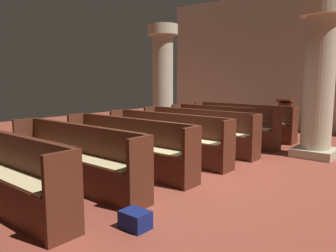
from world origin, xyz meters
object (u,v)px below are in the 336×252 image
Objects in this scene: pillar_aisle_side at (319,78)px; pew_row_0 at (242,120)px; pew_row_2 at (197,129)px; kneeler_box_navy at (135,220)px; pillar_far_side at (163,78)px; pew_row_3 at (166,135)px; pew_row_5 at (74,154)px; pew_row_6 at (1,169)px; pew_row_4 at (127,144)px; pew_row_1 at (222,124)px; lectern at (284,119)px.

pew_row_0 is at bearing 154.88° from pillar_aisle_side.
kneeler_box_navy is at bearing -64.67° from pew_row_2.
pew_row_0 is 0.92× the size of pillar_far_side.
pew_row_3 and pew_row_5 have the same top height.
pew_row_6 is (0.00, -3.37, 0.00)m from pew_row_3.
pew_row_3 is 2.25m from pew_row_5.
pew_row_3 is 3.37m from pew_row_6.
pew_row_4 is at bearing -90.00° from pew_row_2.
pew_row_1 is 2.56m from pillar_far_side.
pew_row_0 is at bearing 20.81° from pillar_far_side.
pillar_aisle_side is (2.30, 1.17, 1.19)m from pew_row_2.
pew_row_0 and pew_row_4 have the same top height.
pillar_far_side reaches higher than lectern.
pew_row_5 is 0.92× the size of pillar_far_side.
pew_row_2 is at bearing 90.00° from pew_row_6.
pew_row_3 is 1.00× the size of pew_row_5.
kneeler_box_navy is at bearing -56.18° from pew_row_3.
pew_row_3 is at bearing 123.82° from kneeler_box_navy.
pew_row_4 is 1.00× the size of pew_row_5.
pew_row_3 is at bearing 90.00° from pew_row_4.
pew_row_0 is at bearing 90.00° from pew_row_3.
pew_row_1 is at bearing -6.77° from pillar_far_side.
pew_row_3 is at bearing -48.15° from pillar_far_side.
pew_row_6 is at bearing -90.00° from pew_row_5.
pew_row_3 and pew_row_6 have the same top height.
lectern is at bearing 62.77° from pew_row_0.
pew_row_6 is at bearing -90.00° from pew_row_0.
pew_row_4 and pew_row_6 have the same top height.
lectern is (0.69, 1.34, -0.06)m from pew_row_0.
pew_row_6 is at bearing -90.00° from pew_row_1.
pew_row_2 and pew_row_5 have the same top height.
pillar_aisle_side is at bearing 26.90° from pew_row_2.
pew_row_2 is 1.12m from pew_row_3.
pew_row_2 is (0.00, -1.12, 0.00)m from pew_row_1.
pew_row_1 is at bearing -178.90° from pillar_aisle_side.
pew_row_2 is at bearing -31.70° from pillar_far_side.
pew_row_1 is at bearing 90.00° from pew_row_2.
pillar_aisle_side is (2.30, 3.41, 1.19)m from pew_row_4.
pew_row_0 is at bearing 90.00° from pew_row_2.
pew_row_0 is 2.77× the size of lectern.
pew_row_1 and pew_row_5 have the same top height.
pillar_aisle_side reaches higher than pew_row_0.
pew_row_3 is 1.00× the size of pew_row_4.
pew_row_5 is at bearing 165.73° from kneeler_box_navy.
pillar_far_side is at bearing 127.90° from kneeler_box_navy.
pew_row_0 is at bearing 90.00° from pew_row_6.
pew_row_5 is at bearing -90.00° from pew_row_0.
pew_row_5 is 5.22m from pillar_aisle_side.
lectern is at bearing 98.63° from kneeler_box_navy.
pew_row_4 is (0.00, -1.12, 0.00)m from pew_row_3.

